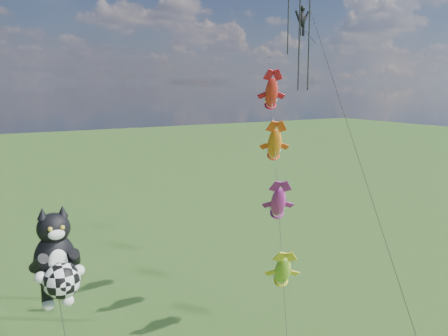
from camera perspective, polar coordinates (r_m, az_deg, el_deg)
cat_kite_rig at (r=24.19m, az=-18.58°, el=-10.12°), size 2.20×3.97×9.97m
fish_windsock_rig at (r=31.72m, az=6.02°, el=-0.50°), size 8.25×13.79×17.53m
parafoil_rig at (r=31.30m, az=9.13°, el=17.19°), size 4.95×17.18×24.60m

